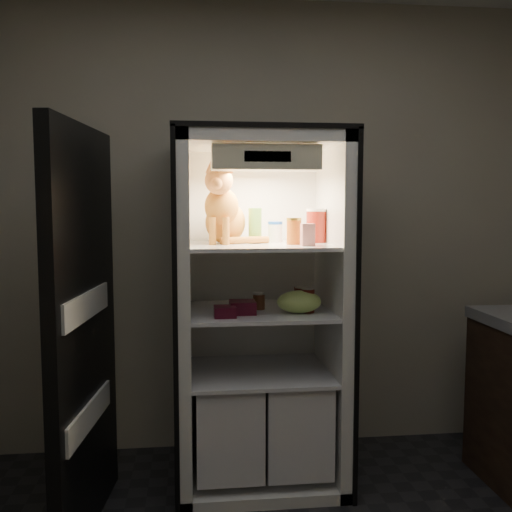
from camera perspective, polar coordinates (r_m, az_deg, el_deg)
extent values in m
plane|color=#B6AF98|center=(3.46, -0.56, 2.78)|extent=(3.60, 0.00, 3.60)
cube|color=white|center=(3.38, -0.32, -4.53)|extent=(0.85, 0.06, 1.85)
cube|color=white|center=(3.05, -7.10, -5.67)|extent=(0.06, 0.70, 1.85)
cube|color=white|center=(3.14, 7.54, -5.35)|extent=(0.06, 0.70, 1.85)
cube|color=white|center=(3.03, 0.34, 11.32)|extent=(0.85, 0.70, 0.06)
cube|color=white|center=(3.35, 0.32, -20.74)|extent=(0.85, 0.70, 0.06)
cube|color=black|center=(3.05, -7.90, -5.67)|extent=(0.02, 0.72, 1.87)
cube|color=black|center=(3.15, 8.29, -5.32)|extent=(0.02, 0.72, 1.87)
cube|color=black|center=(3.03, 0.34, 12.11)|extent=(0.90, 0.72, 0.02)
cube|color=white|center=(2.99, 0.40, 1.04)|extent=(0.73, 0.62, 0.02)
cube|color=white|center=(3.04, 0.40, -5.56)|extent=(0.73, 0.62, 0.02)
cube|color=white|center=(3.18, -2.87, -15.93)|extent=(0.34, 0.58, 0.48)
cube|color=white|center=(3.22, 3.60, -15.66)|extent=(0.34, 0.58, 0.48)
cube|color=white|center=(3.12, 0.39, -11.53)|extent=(0.73, 0.62, 0.02)
cube|color=beige|center=(2.78, 0.94, 9.78)|extent=(0.52, 0.18, 0.12)
cube|color=black|center=(2.70, 1.18, 9.92)|extent=(0.22, 0.01, 0.05)
cube|color=black|center=(2.73, -16.86, -7.15)|extent=(0.16, 0.87, 1.85)
cube|color=white|center=(2.78, -16.73, -14.99)|extent=(0.13, 0.64, 0.12)
cube|color=white|center=(2.65, -17.02, -4.78)|extent=(0.13, 0.64, 0.12)
ellipsoid|color=#B66717|center=(3.10, -3.08, 3.38)|extent=(0.28, 0.32, 0.23)
ellipsoid|color=#B66717|center=(2.99, -3.46, 4.98)|extent=(0.21, 0.20, 0.20)
sphere|color=#CA5B27|center=(2.92, -3.74, 7.53)|extent=(0.17, 0.17, 0.14)
sphere|color=#CA5B27|center=(2.86, -3.97, 7.25)|extent=(0.07, 0.07, 0.06)
cone|color=#CA5B27|center=(2.94, -4.55, 8.89)|extent=(0.07, 0.07, 0.07)
cone|color=#CA5B27|center=(2.93, -2.86, 8.92)|extent=(0.07, 0.07, 0.07)
cylinder|color=#B66717|center=(2.93, -4.38, 2.51)|extent=(0.04, 0.04, 0.14)
cylinder|color=#B66717|center=(2.91, -3.04, 2.51)|extent=(0.04, 0.04, 0.14)
cylinder|color=#B66717|center=(2.98, -1.14, 1.60)|extent=(0.26, 0.09, 0.04)
cylinder|color=green|center=(3.05, -0.10, 2.92)|extent=(0.07, 0.07, 0.17)
cylinder|color=green|center=(3.05, -0.10, 4.68)|extent=(0.07, 0.07, 0.02)
cylinder|color=white|center=(3.13, 1.93, 2.30)|extent=(0.08, 0.08, 0.10)
cylinder|color=blue|center=(3.13, 1.93, 3.33)|extent=(0.08, 0.08, 0.02)
cylinder|color=maroon|center=(2.95, 3.81, 2.37)|extent=(0.08, 0.08, 0.12)
cylinder|color=gold|center=(2.95, 3.82, 3.71)|extent=(0.08, 0.08, 0.01)
cylinder|color=#A42D15|center=(3.10, 6.03, 2.91)|extent=(0.11, 0.11, 0.17)
cylinder|color=white|center=(3.10, 6.05, 4.60)|extent=(0.11, 0.11, 0.01)
cube|color=silver|center=(2.87, 5.19, 2.14)|extent=(0.06, 0.06, 0.11)
cylinder|color=black|center=(3.13, 4.39, -4.05)|extent=(0.06, 0.06, 0.11)
cylinder|color=#B2B2B2|center=(3.12, 4.40, -3.02)|extent=(0.06, 0.06, 0.00)
cylinder|color=black|center=(3.05, 4.53, -4.26)|extent=(0.06, 0.06, 0.11)
cylinder|color=#B2B2B2|center=(3.04, 4.54, -3.16)|extent=(0.06, 0.06, 0.00)
cylinder|color=black|center=(2.96, 5.22, -4.48)|extent=(0.07, 0.07, 0.12)
cylinder|color=#B2B2B2|center=(2.95, 5.23, -3.27)|extent=(0.07, 0.07, 0.00)
cylinder|color=#5A2E19|center=(3.04, 0.29, -4.59)|extent=(0.06, 0.06, 0.08)
cylinder|color=#B2B2B2|center=(3.03, 0.29, -3.76)|extent=(0.07, 0.07, 0.01)
ellipsoid|color=#8FB454|center=(2.95, 4.33, -4.58)|extent=(0.23, 0.17, 0.12)
cube|color=#500D20|center=(2.84, -3.12, -5.57)|extent=(0.11, 0.11, 0.05)
cube|color=#500D20|center=(2.92, -1.36, -5.15)|extent=(0.13, 0.13, 0.07)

